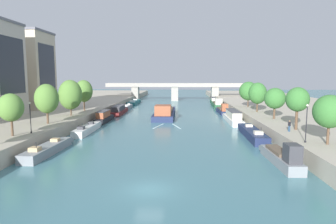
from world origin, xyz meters
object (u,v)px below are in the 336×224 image
Objects in this scene: moored_boat_right_upstream at (217,104)px; moored_boat_right_downstream at (213,101)px; tree_right_distant at (275,98)px; tree_right_third at (258,93)px; moored_boat_left_downstream at (48,149)px; moored_boat_left_end at (119,110)px; tree_left_nearest at (11,108)px; tree_left_midway at (84,91)px; tree_right_far at (330,112)px; bridge_far at (175,90)px; person_on_quay at (289,125)px; moored_boat_left_lone at (128,107)px; tree_left_distant at (47,99)px; barge_midriver at (165,112)px; moored_boat_right_midway at (222,110)px; lamppost_left_bank at (30,116)px; moored_boat_right_lone at (252,133)px; lamppost_right_bank at (306,122)px; tree_right_second at (297,100)px; tree_left_by_lamp at (70,95)px; tree_right_by_lamp at (248,91)px; moored_boat_left_midway at (134,102)px; moored_boat_right_gap_after at (233,117)px; moored_boat_left_near at (87,129)px; moored_boat_right_second at (282,157)px; moored_boat_left_gap_after at (104,117)px.

moored_boat_right_downstream is at bearing 89.05° from moored_boat_right_upstream.
tree_right_third reaches higher than tree_right_distant.
moored_boat_left_end is at bearing 89.23° from moored_boat_left_downstream.
moored_boat_right_upstream is 67.59m from tree_left_nearest.
tree_right_far is at bearing -38.59° from tree_left_midway.
bridge_far reaches higher than moored_boat_left_downstream.
person_on_quay reaches higher than moored_boat_right_upstream.
moored_boat_left_downstream reaches higher than moored_boat_left_lone.
tree_left_midway is 39.54m from tree_right_third.
bridge_far is 80.26m from person_on_quay.
tree_left_distant is at bearing -169.41° from tree_right_distant.
barge_midriver is 31.30m from tree_left_distant.
tree_right_third reaches higher than tree_right_far.
tree_left_midway is at bearing -158.33° from moored_boat_right_midway.
lamppost_left_bank is at bearing 172.55° from tree_right_far.
barge_midriver is 29.15m from moored_boat_right_lone.
lamppost_right_bank is (19.19, -37.15, 3.63)m from barge_midriver.
person_on_quay is (32.42, -47.60, 2.48)m from moored_boat_left_lone.
moored_boat_left_lone is 43.03m from tree_left_distant.
moored_boat_right_lone is at bearing 21.56° from moored_boat_left_downstream.
lamppost_left_bank is (-38.22, -4.46, -2.10)m from tree_right_second.
tree_left_by_lamp is (-33.69, -21.68, 5.49)m from moored_boat_right_midway.
tree_right_by_lamp reaches higher than tree_right_distant.
moored_boat_left_midway is 29.75m from moored_boat_right_downstream.
tree_left_by_lamp is at bearing -169.68° from moored_boat_right_gap_after.
moored_boat_left_lone is 1.43× the size of tree_left_midway.
lamppost_left_bank is at bearing 142.15° from moored_boat_left_downstream.
moored_boat_right_lone is 1.99× the size of tree_left_by_lamp.
moored_boat_left_end is at bearing -131.45° from moored_boat_right_downstream.
moored_boat_right_upstream is at bearing -59.77° from bridge_far.
tree_left_distant reaches higher than tree_right_second.
tree_right_far is at bearing -26.00° from moored_boat_left_near.
moored_boat_right_lone is 1.21× the size of moored_boat_right_midway.
moored_boat_left_lone is 63.32m from lamppost_right_bank.
moored_boat_right_second is 0.70× the size of moored_boat_right_gap_after.
tree_right_second is at bearing -11.88° from moored_boat_left_near.
moored_boat_left_downstream is 1.62× the size of tree_left_midway.
tree_left_midway is (-0.07, 8.27, 0.33)m from tree_left_by_lamp.
moored_boat_right_lone is 2.18× the size of tree_right_by_lamp.
tree_right_far is (33.97, -55.49, 5.44)m from moored_boat_left_lone.
tree_right_distant reaches higher than moored_boat_right_lone.
moored_boat_left_lone is at bearing 116.53° from moored_boat_right_second.
tree_right_far reaches higher than moored_boat_left_gap_after.
tree_left_midway is (0.02, 28.68, 0.74)m from tree_left_nearest.
tree_right_far is 0.89× the size of tree_right_third.
tree_right_by_lamp is at bearing 21.21° from moored_boat_left_gap_after.
moored_boat_right_second is 46.35m from moored_boat_right_midway.
moored_boat_right_second is at bearing -23.07° from tree_left_distant.
lamppost_right_bank is 86.95m from bridge_far.
moored_boat_left_gap_after is 43.51m from moored_boat_right_upstream.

